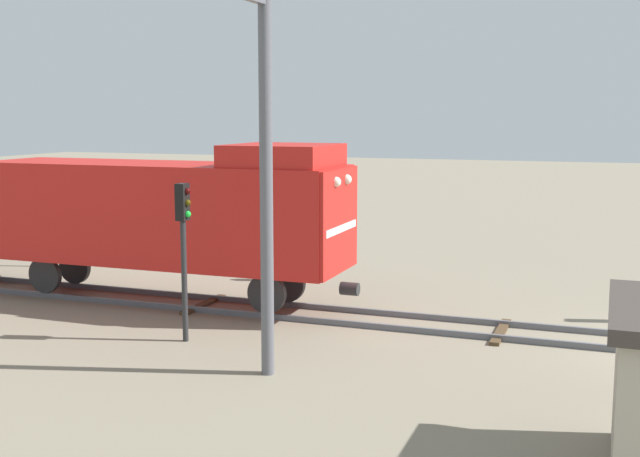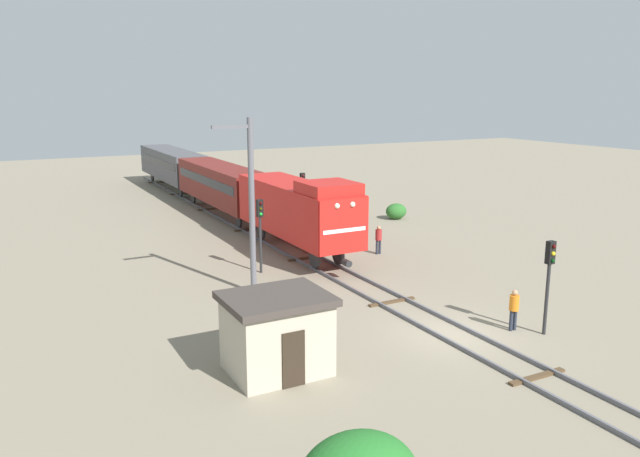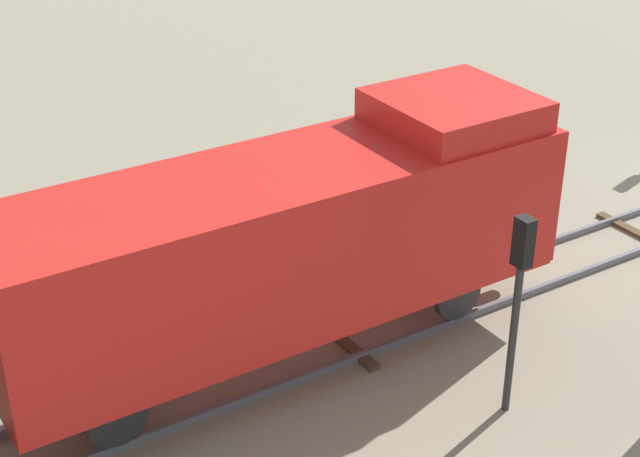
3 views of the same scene
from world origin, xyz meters
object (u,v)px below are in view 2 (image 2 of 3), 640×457
at_px(traffic_signal_near, 549,270).
at_px(passenger_car_leading, 222,183).
at_px(worker_by_signal, 379,238).
at_px(traffic_signal_far, 303,189).
at_px(locomotive, 298,208).
at_px(catenary_mast, 251,202).
at_px(traffic_signal_mid, 260,222).
at_px(passenger_car_trailing, 172,163).
at_px(relay_hut, 277,333).
at_px(worker_near_track, 514,307).

bearing_deg(traffic_signal_near, passenger_car_leading, 96.30).
xyz_separation_m(traffic_signal_near, worker_by_signal, (1.00, 13.50, -1.66)).
height_order(traffic_signal_near, traffic_signal_far, traffic_signal_far).
xyz_separation_m(locomotive, worker_by_signal, (4.20, -2.13, -1.78)).
bearing_deg(catenary_mast, traffic_signal_mid, 60.46).
xyz_separation_m(passenger_car_trailing, catenary_mast, (-5.06, -33.33, 1.85)).
relative_size(worker_by_signal, catenary_mast, 0.21).
distance_m(traffic_signal_far, worker_by_signal, 8.99).
distance_m(traffic_signal_near, traffic_signal_mid, 14.73).
height_order(passenger_car_leading, catenary_mast, catenary_mast).
relative_size(traffic_signal_far, worker_by_signal, 2.25).
bearing_deg(traffic_signal_near, catenary_mast, 128.89).
bearing_deg(catenary_mast, locomotive, 46.81).
bearing_deg(traffic_signal_far, passenger_car_leading, 118.42).
bearing_deg(worker_by_signal, locomotive, 62.74).
bearing_deg(locomotive, catenary_mast, -133.19).
relative_size(locomotive, relay_hut, 3.31).
xyz_separation_m(worker_near_track, catenary_mast, (-7.46, 9.34, 3.38)).
bearing_deg(relay_hut, passenger_car_leading, 74.51).
xyz_separation_m(traffic_signal_far, catenary_mast, (-8.66, -12.07, 1.70)).
xyz_separation_m(traffic_signal_mid, worker_near_track, (5.80, -12.27, -1.74)).
relative_size(passenger_car_leading, traffic_signal_mid, 3.57).
bearing_deg(traffic_signal_far, worker_by_signal, -86.11).
xyz_separation_m(traffic_signal_far, worker_near_track, (-1.20, -21.42, -1.68)).
relative_size(passenger_car_leading, catenary_mast, 1.69).
height_order(passenger_car_trailing, worker_by_signal, passenger_car_trailing).
xyz_separation_m(locomotive, passenger_car_leading, (0.00, 13.34, -0.25)).
bearing_deg(catenary_mast, traffic_signal_far, 54.35).
bearing_deg(traffic_signal_far, traffic_signal_near, -91.03).
distance_m(traffic_signal_far, relay_hut, 23.26).
distance_m(locomotive, traffic_signal_near, 15.95).
height_order(traffic_signal_far, catenary_mast, catenary_mast).
bearing_deg(traffic_signal_near, worker_by_signal, 85.76).
height_order(passenger_car_trailing, worker_near_track, passenger_car_trailing).
height_order(worker_near_track, relay_hut, relay_hut).
bearing_deg(worker_near_track, traffic_signal_near, -20.83).
distance_m(traffic_signal_far, worker_near_track, 21.51).
xyz_separation_m(traffic_signal_near, worker_near_track, (-0.80, 0.90, -1.66)).
bearing_deg(traffic_signal_mid, passenger_car_leading, 77.85).
height_order(traffic_signal_mid, worker_near_track, traffic_signal_mid).
bearing_deg(passenger_car_trailing, traffic_signal_near, -85.80).
bearing_deg(catenary_mast, passenger_car_leading, 74.88).
relative_size(traffic_signal_far, worker_near_track, 2.25).
bearing_deg(worker_near_track, relay_hut, -158.34).
distance_m(locomotive, worker_by_signal, 5.03).
relative_size(passenger_car_trailing, worker_by_signal, 8.24).
distance_m(passenger_car_leading, traffic_signal_far, 7.56).
relative_size(locomotive, passenger_car_leading, 0.83).
bearing_deg(traffic_signal_mid, worker_near_track, -64.70).
relative_size(locomotive, traffic_signal_far, 3.03).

